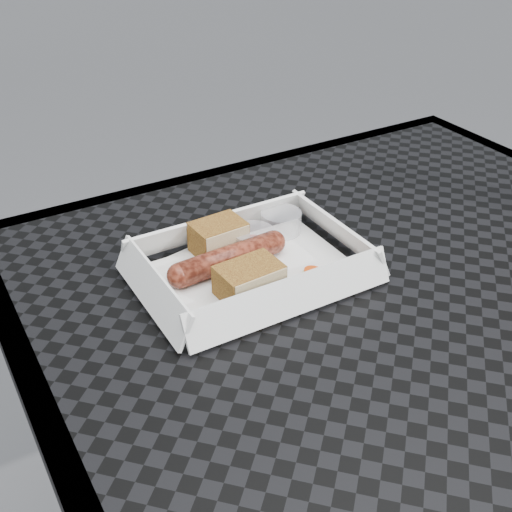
# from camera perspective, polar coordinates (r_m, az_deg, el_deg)

# --- Properties ---
(patio_table) EXTENTS (0.80, 0.80, 0.74)m
(patio_table) POSITION_cam_1_polar(r_m,az_deg,el_deg) (0.75, 13.43, -8.29)
(patio_table) COLOR black
(patio_table) RESTS_ON ground
(food_tray) EXTENTS (0.22, 0.15, 0.00)m
(food_tray) POSITION_cam_1_polar(r_m,az_deg,el_deg) (0.72, -0.40, -1.51)
(food_tray) COLOR white
(food_tray) RESTS_ON patio_table
(bratwurst) EXTENTS (0.15, 0.04, 0.03)m
(bratwurst) POSITION_cam_1_polar(r_m,az_deg,el_deg) (0.72, -2.47, -0.20)
(bratwurst) COLOR maroon
(bratwurst) RESTS_ON food_tray
(bread_near) EXTENTS (0.06, 0.05, 0.04)m
(bread_near) POSITION_cam_1_polar(r_m,az_deg,el_deg) (0.75, -3.36, 1.68)
(bread_near) COLOR olive
(bread_near) RESTS_ON food_tray
(bread_far) EXTENTS (0.07, 0.05, 0.03)m
(bread_far) POSITION_cam_1_polar(r_m,az_deg,el_deg) (0.67, -0.61, -2.13)
(bread_far) COLOR olive
(bread_far) RESTS_ON food_tray
(veg_garnish) EXTENTS (0.03, 0.03, 0.00)m
(veg_garnish) POSITION_cam_1_polar(r_m,az_deg,el_deg) (0.71, 5.96, -2.04)
(veg_garnish) COLOR #D53F09
(veg_garnish) RESTS_ON food_tray
(napkin) EXTENTS (0.14, 0.14, 0.00)m
(napkin) POSITION_cam_1_polar(r_m,az_deg,el_deg) (0.73, -2.70, -0.94)
(napkin) COLOR white
(napkin) RESTS_ON patio_table
(condiment_cup_sauce) EXTENTS (0.05, 0.05, 0.03)m
(condiment_cup_sauce) POSITION_cam_1_polar(r_m,az_deg,el_deg) (0.75, -0.25, 1.28)
(condiment_cup_sauce) COLOR maroon
(condiment_cup_sauce) RESTS_ON patio_table
(condiment_cup_empty) EXTENTS (0.05, 0.05, 0.03)m
(condiment_cup_empty) POSITION_cam_1_polar(r_m,az_deg,el_deg) (0.79, 2.24, 2.93)
(condiment_cup_empty) COLOR silver
(condiment_cup_empty) RESTS_ON patio_table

